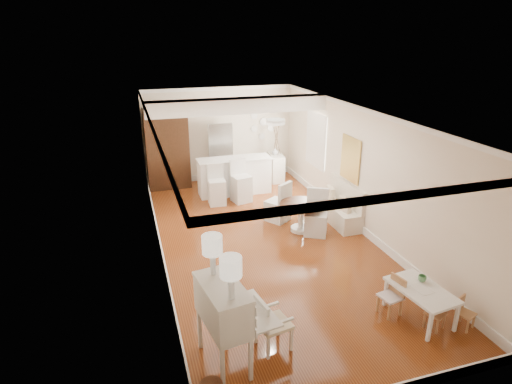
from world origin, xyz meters
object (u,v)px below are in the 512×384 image
secretary_bureau (223,325)px  dining_table (301,217)px  kids_table (420,303)px  breakfast_counter (234,176)px  slip_chair_far (278,201)px  bar_stool_left (217,185)px  kids_chair_b (390,296)px  fridge (232,152)px  kids_chair_c (466,313)px  kids_chair_a (435,313)px  bar_stool_right (241,181)px  sideboard (276,167)px  slip_chair_near (316,213)px  pantry_cabinet (167,149)px  gustavian_armchair (274,322)px

secretary_bureau → dining_table: size_ratio=1.28×
kids_table → breakfast_counter: (-1.41, 6.34, 0.25)m
slip_chair_far → bar_stool_left: bar_stool_left is taller
kids_chair_b → fridge: (-0.82, 7.15, 0.57)m
fridge → secretary_bureau: bearing=-105.0°
kids_table → kids_chair_b: (-0.39, 0.24, 0.06)m
dining_table → breakfast_counter: bearing=106.6°
kids_table → kids_chair_c: bearing=-37.8°
kids_chair_a → fridge: 7.80m
secretary_bureau → bar_stool_right: bearing=63.5°
secretary_bureau → bar_stool_left: (1.15, 5.73, -0.09)m
breakfast_counter → sideboard: size_ratio=2.42×
dining_table → kids_chair_a: bearing=-80.4°
slip_chair_near → fridge: bearing=131.6°
kids_chair_b → slip_chair_far: 4.03m
kids_table → bar_stool_right: bar_stool_right is taller
fridge → slip_chair_far: bearing=-84.1°
slip_chair_far → fridge: 3.20m
sideboard → dining_table: bearing=-93.7°
kids_chair_b → breakfast_counter: bearing=178.6°
secretary_bureau → pantry_cabinet: size_ratio=0.55×
kids_chair_b → gustavian_armchair: bearing=-95.9°
slip_chair_far → breakfast_counter: bearing=-110.4°
kids_table → pantry_cabinet: bearing=112.7°
gustavian_armchair → kids_chair_b: (2.06, 0.18, -0.09)m
slip_chair_near → breakfast_counter: size_ratio=0.50×
kids_chair_b → fridge: bearing=175.7°
kids_chair_c → dining_table: dining_table is taller
bar_stool_left → bar_stool_right: bar_stool_right is taller
dining_table → breakfast_counter: (-0.84, 2.82, 0.18)m
dining_table → slip_chair_near: (0.27, -0.24, 0.18)m
kids_chair_a → bar_stool_right: bar_stool_right is taller
pantry_cabinet → fridge: (1.90, -0.03, -0.25)m
dining_table → slip_chair_near: slip_chair_near is taller
kids_chair_c → bar_stool_right: 6.40m
secretary_bureau → fridge: bearing=66.0°
kids_chair_a → kids_chair_b: size_ratio=0.82×
slip_chair_near → kids_chair_c: bearing=-48.1°
dining_table → breakfast_counter: size_ratio=0.48×
breakfast_counter → bar_stool_right: bearing=-88.9°
bar_stool_right → breakfast_counter: bearing=77.8°
dining_table → pantry_cabinet: pantry_cabinet is taller
bar_stool_right → slip_chair_near: bearing=-78.8°
secretary_bureau → kids_chair_b: 2.85m
pantry_cabinet → sideboard: size_ratio=2.71×
gustavian_armchair → kids_chair_a: gustavian_armchair is taller
dining_table → fridge: 3.96m
secretary_bureau → bar_stool_right: 6.01m
kids_chair_b → sideboard: size_ratio=0.78×
bar_stool_left → fridge: size_ratio=0.60×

